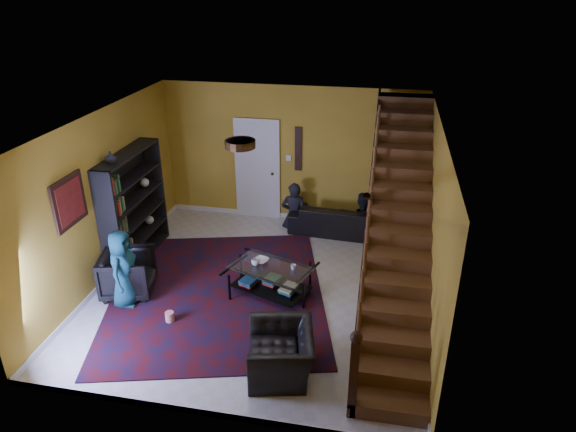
% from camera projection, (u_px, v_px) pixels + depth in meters
% --- Properties ---
extents(floor, '(5.50, 5.50, 0.00)m').
position_uv_depth(floor, '(260.00, 289.00, 8.49)').
color(floor, beige).
rests_on(floor, ground).
extents(room, '(5.50, 5.50, 5.50)m').
position_uv_depth(room, '(209.00, 241.00, 9.88)').
color(room, gold).
rests_on(room, ground).
extents(staircase, '(0.95, 5.02, 3.18)m').
position_uv_depth(staircase, '(398.00, 224.00, 7.52)').
color(staircase, brown).
rests_on(staircase, floor).
extents(bookshelf, '(0.35, 1.80, 2.00)m').
position_uv_depth(bookshelf, '(134.00, 209.00, 9.02)').
color(bookshelf, black).
rests_on(bookshelf, floor).
extents(door, '(0.82, 0.05, 2.05)m').
position_uv_depth(door, '(258.00, 171.00, 10.59)').
color(door, silver).
rests_on(door, floor).
extents(framed_picture, '(0.04, 0.74, 0.74)m').
position_uv_depth(framed_picture, '(69.00, 202.00, 7.39)').
color(framed_picture, maroon).
rests_on(framed_picture, room).
extents(wall_hanging, '(0.14, 0.03, 0.90)m').
position_uv_depth(wall_hanging, '(298.00, 149.00, 10.22)').
color(wall_hanging, black).
rests_on(wall_hanging, room).
extents(ceiling_fixture, '(0.40, 0.40, 0.10)m').
position_uv_depth(ceiling_fixture, '(240.00, 144.00, 6.60)').
color(ceiling_fixture, '#3F2814').
rests_on(ceiling_fixture, room).
extents(rug, '(4.24, 4.59, 0.02)m').
position_uv_depth(rug, '(217.00, 293.00, 8.36)').
color(rug, '#3F0B0C').
rests_on(rug, floor).
extents(sofa, '(2.02, 0.90, 0.58)m').
position_uv_depth(sofa, '(340.00, 219.00, 10.22)').
color(sofa, black).
rests_on(sofa, floor).
extents(armchair_left, '(0.96, 0.94, 0.73)m').
position_uv_depth(armchair_left, '(128.00, 273.00, 8.24)').
color(armchair_left, black).
rests_on(armchair_left, floor).
extents(armchair_right, '(1.02, 1.11, 0.62)m').
position_uv_depth(armchair_right, '(281.00, 353.00, 6.60)').
color(armchair_right, black).
rests_on(armchair_right, floor).
extents(person_adult_a, '(0.55, 0.39, 1.42)m').
position_uv_depth(person_adult_a, '(294.00, 215.00, 10.44)').
color(person_adult_a, black).
rests_on(person_adult_a, sofa).
extents(person_adult_b, '(0.65, 0.51, 1.32)m').
position_uv_depth(person_adult_b, '(361.00, 223.00, 10.23)').
color(person_adult_b, black).
rests_on(person_adult_b, sofa).
extents(person_child, '(0.43, 0.64, 1.27)m').
position_uv_depth(person_child, '(123.00, 269.00, 7.85)').
color(person_child, '#164355').
rests_on(person_child, armchair_left).
extents(coffee_table, '(1.43, 1.12, 0.48)m').
position_uv_depth(coffee_table, '(271.00, 278.00, 8.26)').
color(coffee_table, black).
rests_on(coffee_table, floor).
extents(cup_a, '(0.17, 0.17, 0.11)m').
position_uv_depth(cup_a, '(256.00, 262.00, 8.23)').
color(cup_a, '#999999').
rests_on(cup_a, coffee_table).
extents(cup_b, '(0.11, 0.11, 0.08)m').
position_uv_depth(cup_b, '(293.00, 267.00, 8.11)').
color(cup_b, '#999999').
rests_on(cup_b, coffee_table).
extents(bowl, '(0.29, 0.29, 0.06)m').
position_uv_depth(bowl, '(261.00, 261.00, 8.32)').
color(bowl, '#999999').
rests_on(bowl, coffee_table).
extents(vase, '(0.18, 0.18, 0.19)m').
position_uv_depth(vase, '(111.00, 157.00, 8.09)').
color(vase, '#999999').
rests_on(vase, bookshelf).
extents(popcorn_bucket, '(0.14, 0.14, 0.15)m').
position_uv_depth(popcorn_bucket, '(170.00, 317.00, 7.65)').
color(popcorn_bucket, red).
rests_on(popcorn_bucket, rug).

